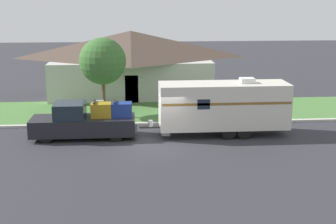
# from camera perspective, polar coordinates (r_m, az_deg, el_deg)

# --- Properties ---
(ground_plane) EXTENTS (120.00, 120.00, 0.00)m
(ground_plane) POSITION_cam_1_polar(r_m,az_deg,el_deg) (25.69, -0.71, -3.74)
(ground_plane) COLOR #2D2D33
(curb_strip) EXTENTS (80.00, 0.30, 0.14)m
(curb_strip) POSITION_cam_1_polar(r_m,az_deg,el_deg) (29.26, -1.20, -1.40)
(curb_strip) COLOR beige
(curb_strip) RESTS_ON ground_plane
(lawn_strip) EXTENTS (80.00, 7.00, 0.03)m
(lawn_strip) POSITION_cam_1_polar(r_m,az_deg,el_deg) (32.81, -1.58, 0.18)
(lawn_strip) COLOR #477538
(lawn_strip) RESTS_ON ground_plane
(house_across_street) EXTENTS (13.55, 8.55, 5.11)m
(house_across_street) POSITION_cam_1_polar(r_m,az_deg,el_deg) (38.75, -4.52, 6.22)
(house_across_street) COLOR #B2B2A8
(house_across_street) RESTS_ON ground_plane
(pickup_truck) EXTENTS (5.92, 2.04, 2.10)m
(pickup_truck) POSITION_cam_1_polar(r_m,az_deg,el_deg) (26.75, -10.21, -1.17)
(pickup_truck) COLOR black
(pickup_truck) RESTS_ON ground_plane
(travel_trailer) EXTENTS (8.51, 2.22, 3.30)m
(travel_trailer) POSITION_cam_1_polar(r_m,az_deg,el_deg) (26.94, 6.80, 0.81)
(travel_trailer) COLOR black
(travel_trailer) RESTS_ON ground_plane
(mailbox) EXTENTS (0.48, 0.20, 1.37)m
(mailbox) POSITION_cam_1_polar(r_m,az_deg,el_deg) (30.11, -8.28, 0.82)
(mailbox) COLOR brown
(mailbox) RESTS_ON ground_plane
(tree_in_yard) EXTENTS (3.06, 3.06, 5.25)m
(tree_in_yard) POSITION_cam_1_polar(r_m,az_deg,el_deg) (30.83, -7.98, 6.15)
(tree_in_yard) COLOR brown
(tree_in_yard) RESTS_ON ground_plane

